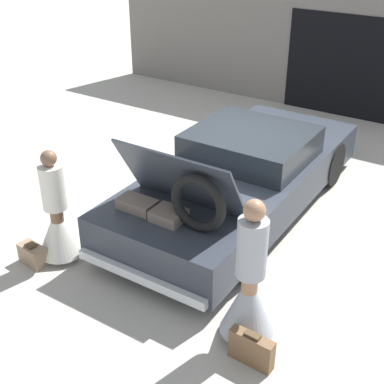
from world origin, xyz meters
TOP-DOWN VIEW (x-y plane):
  - ground_plane at (0.00, 0.00)m, footprint 40.00×40.00m
  - garage_wall_back at (0.00, 4.92)m, footprint 12.00×0.14m
  - car at (0.00, 0.00)m, footprint 2.04×5.10m
  - person_left at (-1.41, -2.47)m, footprint 0.61×0.61m
  - person_right at (1.41, -2.44)m, footprint 0.61×0.61m
  - suitcase_beside_left_person at (-1.62, -2.80)m, footprint 0.42×0.25m
  - suitcase_beside_right_person at (1.64, -2.78)m, footprint 0.50×0.16m

SIDE VIEW (x-z plane):
  - ground_plane at x=0.00m, z-range 0.00..0.00m
  - suitcase_beside_left_person at x=-1.62m, z-range -0.01..0.30m
  - suitcase_beside_right_person at x=1.64m, z-range -0.01..0.39m
  - car at x=0.00m, z-range -0.28..1.40m
  - person_left at x=-1.41m, z-range -0.23..1.36m
  - person_right at x=1.41m, z-range -0.25..1.50m
  - garage_wall_back at x=0.00m, z-range -0.01..2.79m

